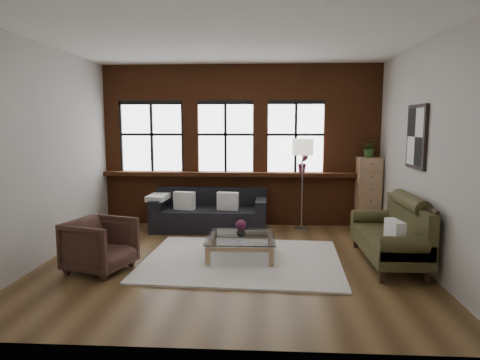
# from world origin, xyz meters

# --- Properties ---
(floor) EXTENTS (5.50, 5.50, 0.00)m
(floor) POSITION_xyz_m (0.00, 0.00, 0.00)
(floor) COLOR brown
(floor) RESTS_ON ground
(ceiling) EXTENTS (5.50, 5.50, 0.00)m
(ceiling) POSITION_xyz_m (0.00, 0.00, 3.20)
(ceiling) COLOR white
(ceiling) RESTS_ON ground
(wall_back) EXTENTS (5.50, 0.00, 5.50)m
(wall_back) POSITION_xyz_m (0.00, 2.50, 1.60)
(wall_back) COLOR #B8B3AC
(wall_back) RESTS_ON ground
(wall_front) EXTENTS (5.50, 0.00, 5.50)m
(wall_front) POSITION_xyz_m (0.00, -2.50, 1.60)
(wall_front) COLOR #B8B3AC
(wall_front) RESTS_ON ground
(wall_left) EXTENTS (0.00, 5.00, 5.00)m
(wall_left) POSITION_xyz_m (-2.75, 0.00, 1.60)
(wall_left) COLOR #B8B3AC
(wall_left) RESTS_ON ground
(wall_right) EXTENTS (0.00, 5.00, 5.00)m
(wall_right) POSITION_xyz_m (2.75, 0.00, 1.60)
(wall_right) COLOR #B8B3AC
(wall_right) RESTS_ON ground
(brick_backwall) EXTENTS (5.50, 0.12, 3.20)m
(brick_backwall) POSITION_xyz_m (0.00, 2.44, 1.60)
(brick_backwall) COLOR brown
(brick_backwall) RESTS_ON floor
(sill_ledge) EXTENTS (5.50, 0.30, 0.08)m
(sill_ledge) POSITION_xyz_m (0.00, 2.35, 1.04)
(sill_ledge) COLOR brown
(sill_ledge) RESTS_ON brick_backwall
(window_left) EXTENTS (1.38, 0.10, 1.50)m
(window_left) POSITION_xyz_m (-1.80, 2.45, 1.75)
(window_left) COLOR black
(window_left) RESTS_ON brick_backwall
(window_mid) EXTENTS (1.38, 0.10, 1.50)m
(window_mid) POSITION_xyz_m (-0.30, 2.45, 1.75)
(window_mid) COLOR black
(window_mid) RESTS_ON brick_backwall
(window_right) EXTENTS (1.38, 0.10, 1.50)m
(window_right) POSITION_xyz_m (1.10, 2.45, 1.75)
(window_right) COLOR black
(window_right) RESTS_ON brick_backwall
(wall_poster) EXTENTS (0.05, 0.74, 0.94)m
(wall_poster) POSITION_xyz_m (2.72, 0.30, 1.85)
(wall_poster) COLOR black
(wall_poster) RESTS_ON wall_right
(shag_rug) EXTENTS (3.01, 2.42, 0.03)m
(shag_rug) POSITION_xyz_m (0.16, 0.03, 0.02)
(shag_rug) COLOR beige
(shag_rug) RESTS_ON floor
(dark_sofa) EXTENTS (2.18, 0.88, 0.79)m
(dark_sofa) POSITION_xyz_m (-0.57, 1.90, 0.39)
(dark_sofa) COLOR black
(dark_sofa) RESTS_ON floor
(pillow_a) EXTENTS (0.42, 0.21, 0.34)m
(pillow_a) POSITION_xyz_m (-1.03, 1.80, 0.59)
(pillow_a) COLOR silver
(pillow_a) RESTS_ON dark_sofa
(pillow_b) EXTENTS (0.41, 0.19, 0.34)m
(pillow_b) POSITION_xyz_m (-0.20, 1.80, 0.59)
(pillow_b) COLOR silver
(pillow_b) RESTS_ON dark_sofa
(vintage_settee) EXTENTS (0.83, 1.87, 1.00)m
(vintage_settee) POSITION_xyz_m (2.30, 0.06, 0.50)
(vintage_settee) COLOR #38341A
(vintage_settee) RESTS_ON floor
(pillow_settee) EXTENTS (0.19, 0.40, 0.34)m
(pillow_settee) POSITION_xyz_m (2.22, -0.51, 0.61)
(pillow_settee) COLOR silver
(pillow_settee) RESTS_ON vintage_settee
(armchair) EXTENTS (1.00, 0.98, 0.73)m
(armchair) POSITION_xyz_m (-1.78, -0.50, 0.37)
(armchair) COLOR #3C251E
(armchair) RESTS_ON floor
(coffee_table) EXTENTS (1.05, 1.05, 0.35)m
(coffee_table) POSITION_xyz_m (0.14, 0.20, 0.16)
(coffee_table) COLOR #9E7A56
(coffee_table) RESTS_ON shag_rug
(vase) EXTENTS (0.17, 0.17, 0.14)m
(vase) POSITION_xyz_m (0.14, 0.20, 0.41)
(vase) COLOR #B2B2B2
(vase) RESTS_ON coffee_table
(flowers) EXTENTS (0.16, 0.16, 0.16)m
(flowers) POSITION_xyz_m (0.14, 0.20, 0.51)
(flowers) COLOR #5E203E
(flowers) RESTS_ON vase
(drawer_chest) EXTENTS (0.43, 0.43, 1.40)m
(drawer_chest) POSITION_xyz_m (2.50, 2.19, 0.70)
(drawer_chest) COLOR #9E7A56
(drawer_chest) RESTS_ON floor
(potted_plant_top) EXTENTS (0.39, 0.37, 0.35)m
(potted_plant_top) POSITION_xyz_m (2.50, 2.19, 1.58)
(potted_plant_top) COLOR #2D5923
(potted_plant_top) RESTS_ON drawer_chest
(floor_lamp) EXTENTS (0.40, 0.40, 1.90)m
(floor_lamp) POSITION_xyz_m (1.21, 2.05, 0.95)
(floor_lamp) COLOR #A5A5A8
(floor_lamp) RESTS_ON floor
(sill_plant) EXTENTS (0.23, 0.20, 0.39)m
(sill_plant) POSITION_xyz_m (1.25, 2.32, 1.27)
(sill_plant) COLOR #5E203E
(sill_plant) RESTS_ON sill_ledge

